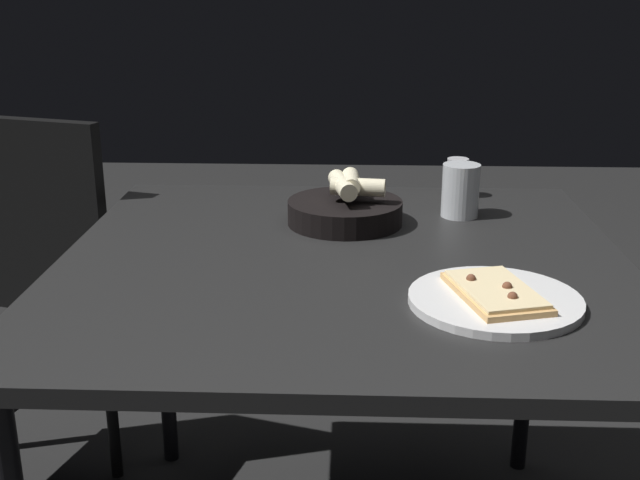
{
  "coord_description": "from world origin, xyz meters",
  "views": [
    {
      "loc": [
        -0.01,
        1.41,
        1.26
      ],
      "look_at": [
        0.04,
        -0.02,
        0.78
      ],
      "focal_mm": 44.74,
      "sensor_mm": 36.0,
      "label": 1
    }
  ],
  "objects": [
    {
      "name": "pepper_shaker",
      "position": [
        -0.26,
        -0.43,
        0.8
      ],
      "size": [
        0.05,
        0.05,
        0.09
      ],
      "color": "#BFB299",
      "rests_on": "dining_table"
    },
    {
      "name": "beer_glass",
      "position": [
        -0.25,
        -0.27,
        0.81
      ],
      "size": [
        0.08,
        0.08,
        0.12
      ],
      "color": "silver",
      "rests_on": "dining_table"
    },
    {
      "name": "bread_basket",
      "position": [
        0.0,
        -0.21,
        0.79
      ],
      "size": [
        0.24,
        0.24,
        0.11
      ],
      "color": "black",
      "rests_on": "dining_table"
    },
    {
      "name": "pizza_plate",
      "position": [
        -0.25,
        0.22,
        0.77
      ],
      "size": [
        0.28,
        0.28,
        0.04
      ],
      "color": "silver",
      "rests_on": "dining_table"
    },
    {
      "name": "dining_table",
      "position": [
        0.0,
        0.0,
        0.69
      ],
      "size": [
        1.06,
        1.03,
        0.76
      ],
      "color": "black",
      "rests_on": "ground"
    },
    {
      "name": "chair_near",
      "position": [
        0.81,
        -0.33,
        0.52
      ],
      "size": [
        0.55,
        0.55,
        0.94
      ],
      "color": "black",
      "rests_on": "ground"
    }
  ]
}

